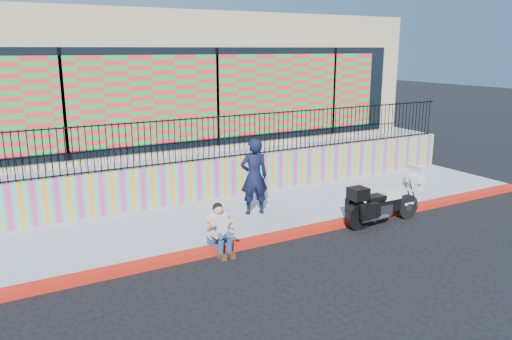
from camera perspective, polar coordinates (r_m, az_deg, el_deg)
ground at (r=11.66m, az=4.55°, el=-7.51°), size 90.00×90.00×0.00m
red_curb at (r=11.63m, az=4.56°, el=-7.17°), size 16.00×0.30×0.15m
sidewalk at (r=12.95m, az=0.47°, el=-4.92°), size 16.00×3.00×0.15m
mural_wall at (r=14.12m, az=-2.76°, el=-0.70°), size 16.00×0.20×1.10m
metal_fence at (r=13.88m, az=-2.81°, el=3.90°), size 15.80×0.04×1.20m
elevated_platform at (r=18.73m, az=-9.80°, el=2.47°), size 16.00×10.00×1.25m
storefront_building at (r=18.20m, az=-9.90°, el=10.48°), size 14.00×8.06×4.00m
police_motorcycle at (r=12.60m, az=14.30°, el=-3.49°), size 2.22×0.73×1.38m
police_officer at (r=12.41m, az=-0.22°, el=-0.76°), size 0.79×0.62×1.93m
seated_man at (r=10.52m, az=-4.03°, el=-7.28°), size 0.54×0.71×1.06m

